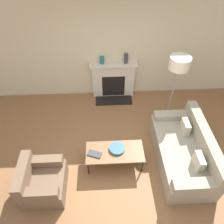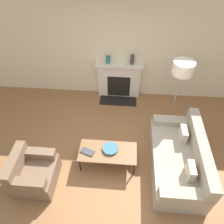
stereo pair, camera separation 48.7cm
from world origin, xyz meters
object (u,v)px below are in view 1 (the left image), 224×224
mantel_vase_left (102,60)px  mantel_vase_center_left (126,58)px  book (95,154)px  coffee_table (115,152)px  armchair_near (42,182)px  floor_lamp (179,66)px  fireplace (113,80)px  bowl (117,148)px  couch (184,151)px

mantel_vase_left → mantel_vase_center_left: bearing=0.0°
book → mantel_vase_center_left: 2.62m
coffee_table → mantel_vase_center_left: (0.42, 2.32, 0.80)m
mantel_vase_center_left → coffee_table: bearing=-100.3°
book → coffee_table: bearing=26.8°
mantel_vase_center_left → armchair_near: bearing=-122.7°
floor_lamp → fireplace: bearing=146.1°
bowl → book: bowl is taller
fireplace → floor_lamp: floor_lamp is taller
book → fireplace: bearing=98.0°
couch → bowl: couch is taller
fireplace → coffee_table: size_ratio=1.06×
fireplace → armchair_near: 3.23m
book → mantel_vase_center_left: mantel_vase_center_left is taller
fireplace → couch: bearing=-59.5°
couch → bowl: 1.42m
armchair_near → floor_lamp: 3.67m
floor_lamp → mantel_vase_left: (-1.66, 0.94, -0.36)m
book → bowl: bearing=32.9°
armchair_near → coffee_table: 1.51m
armchair_near → coffee_table: bearing=-69.0°
fireplace → coffee_table: bearing=-92.5°
coffee_table → bowl: (0.05, 0.06, 0.06)m
fireplace → bowl: fireplace is taller
couch → bowl: size_ratio=5.95×
armchair_near → fireplace: bearing=-28.0°
mantel_vase_left → mantel_vase_center_left: 0.62m
coffee_table → mantel_vase_left: mantel_vase_left is taller
armchair_near → mantel_vase_left: 3.22m
couch → mantel_vase_left: bearing=-144.6°
couch → bowl: (-1.41, 0.06, 0.12)m
floor_lamp → mantel_vase_left: floor_lamp is taller
fireplace → mantel_vase_left: mantel_vase_left is taller
mantel_vase_left → armchair_near: bearing=-113.0°
fireplace → couch: fireplace is taller
armchair_near → couch: bearing=-79.5°
couch → floor_lamp: (0.01, 1.39, 1.19)m
couch → mantel_vase_center_left: size_ratio=7.62×
book → mantel_vase_center_left: (0.83, 2.36, 0.76)m
book → armchair_near: bearing=-133.4°
armchair_near → floor_lamp: floor_lamp is taller
mantel_vase_center_left → floor_lamp: bearing=-41.9°
couch → fireplace: bearing=-149.5°
bowl → book: bearing=-167.4°
fireplace → mantel_vase_center_left: 0.74m
armchair_near → floor_lamp: (2.88, 1.92, 1.21)m
couch → floor_lamp: bearing=179.6°
coffee_table → mantel_vase_center_left: bearing=79.7°
mantel_vase_center_left → book: bearing=-109.4°
armchair_near → book: (1.00, 0.49, 0.12)m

